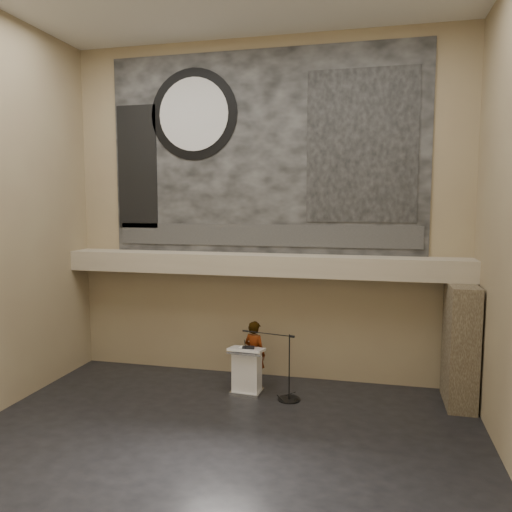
# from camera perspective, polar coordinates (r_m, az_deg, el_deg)

# --- Properties ---
(floor) EXTENTS (10.00, 10.00, 0.00)m
(floor) POSITION_cam_1_polar(r_m,az_deg,el_deg) (9.84, -4.60, -20.94)
(floor) COLOR black
(floor) RESTS_ON ground
(wall_back) EXTENTS (10.00, 0.02, 8.50)m
(wall_back) POSITION_cam_1_polar(r_m,az_deg,el_deg) (12.63, 0.84, 5.13)
(wall_back) COLOR #8A7557
(wall_back) RESTS_ON floor
(wall_front) EXTENTS (10.00, 0.02, 8.50)m
(wall_front) POSITION_cam_1_polar(r_m,az_deg,el_deg) (5.12, -18.94, 3.22)
(wall_front) COLOR #8A7557
(wall_front) RESTS_ON floor
(soffit) EXTENTS (10.00, 0.80, 0.50)m
(soffit) POSITION_cam_1_polar(r_m,az_deg,el_deg) (12.33, 0.43, -0.96)
(soffit) COLOR tan
(soffit) RESTS_ON wall_back
(sprinkler_left) EXTENTS (0.04, 0.04, 0.06)m
(sprinkler_left) POSITION_cam_1_polar(r_m,az_deg,el_deg) (12.77, -6.64, -2.02)
(sprinkler_left) COLOR #B2893D
(sprinkler_left) RESTS_ON soffit
(sprinkler_right) EXTENTS (0.04, 0.04, 0.06)m
(sprinkler_right) POSITION_cam_1_polar(r_m,az_deg,el_deg) (12.04, 9.23, -2.56)
(sprinkler_right) COLOR #B2893D
(sprinkler_right) RESTS_ON soffit
(banner) EXTENTS (8.00, 0.05, 5.00)m
(banner) POSITION_cam_1_polar(r_m,az_deg,el_deg) (12.65, 0.82, 11.70)
(banner) COLOR black
(banner) RESTS_ON wall_back
(banner_text_strip) EXTENTS (7.76, 0.02, 0.55)m
(banner_text_strip) POSITION_cam_1_polar(r_m,az_deg,el_deg) (12.58, 0.77, 2.39)
(banner_text_strip) COLOR #2D2D2D
(banner_text_strip) RESTS_ON banner
(banner_clock_rim) EXTENTS (2.30, 0.02, 2.30)m
(banner_clock_rim) POSITION_cam_1_polar(r_m,az_deg,el_deg) (13.25, -7.13, 15.77)
(banner_clock_rim) COLOR black
(banner_clock_rim) RESTS_ON banner
(banner_clock_face) EXTENTS (1.84, 0.02, 1.84)m
(banner_clock_face) POSITION_cam_1_polar(r_m,az_deg,el_deg) (13.23, -7.16, 15.78)
(banner_clock_face) COLOR silver
(banner_clock_face) RESTS_ON banner
(banner_building_print) EXTENTS (2.60, 0.02, 3.60)m
(banner_building_print) POSITION_cam_1_polar(r_m,az_deg,el_deg) (12.33, 11.99, 12.18)
(banner_building_print) COLOR black
(banner_building_print) RESTS_ON banner
(banner_brick_print) EXTENTS (1.10, 0.02, 3.20)m
(banner_brick_print) POSITION_cam_1_polar(r_m,az_deg,el_deg) (13.73, -13.42, 9.85)
(banner_brick_print) COLOR black
(banner_brick_print) RESTS_ON banner
(stone_pier) EXTENTS (0.60, 1.40, 2.70)m
(stone_pier) POSITION_cam_1_polar(r_m,az_deg,el_deg) (12.05, 22.31, -9.36)
(stone_pier) COLOR #44392A
(stone_pier) RESTS_ON floor
(lectern) EXTENTS (0.82, 0.61, 1.14)m
(lectern) POSITION_cam_1_polar(r_m,az_deg,el_deg) (11.98, -1.06, -12.96)
(lectern) COLOR silver
(lectern) RESTS_ON floor
(binder) EXTENTS (0.32, 0.28, 0.04)m
(binder) POSITION_cam_1_polar(r_m,az_deg,el_deg) (11.76, -0.89, -10.45)
(binder) COLOR black
(binder) RESTS_ON lectern
(papers) EXTENTS (0.28, 0.34, 0.00)m
(papers) POSITION_cam_1_polar(r_m,az_deg,el_deg) (11.82, -1.44, -10.43)
(papers) COLOR silver
(papers) RESTS_ON lectern
(speaker_person) EXTENTS (0.70, 0.60, 1.63)m
(speaker_person) POSITION_cam_1_polar(r_m,az_deg,el_deg) (12.33, -0.15, -11.13)
(speaker_person) COLOR beige
(speaker_person) RESTS_ON floor
(mic_stand) EXTENTS (1.40, 0.52, 1.52)m
(mic_stand) POSITION_cam_1_polar(r_m,az_deg,el_deg) (11.78, 3.62, -15.03)
(mic_stand) COLOR black
(mic_stand) RESTS_ON floor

